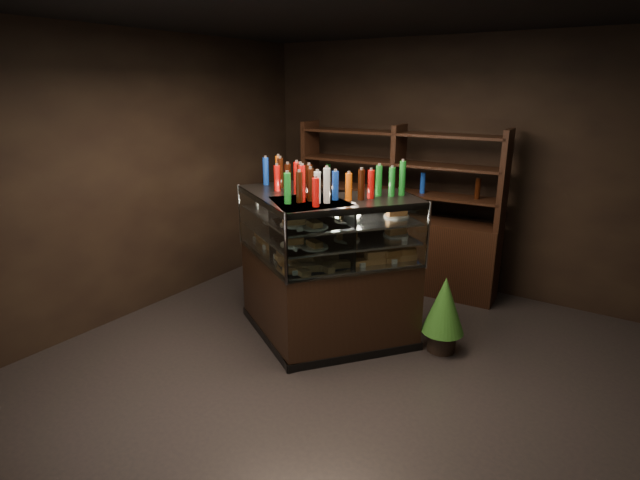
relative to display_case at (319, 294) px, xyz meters
The scene contains 7 objects.
ground 0.70m from the display_case, 34.54° to the right, with size 5.00×5.00×0.00m, color black.
room_shell 1.53m from the display_case, 34.54° to the right, with size 5.02×5.02×3.01m.
display_case is the anchor object (origin of this frame).
food_display 0.58m from the display_case, 79.56° to the right, with size 1.59×1.06×0.45m.
bottles_top 1.11m from the display_case, 100.44° to the left, with size 1.42×0.92×0.30m.
potted_conifer 1.20m from the display_case, 23.41° to the left, with size 0.40×0.40×0.85m.
back_shelving 1.77m from the display_case, 91.41° to the left, with size 2.55×0.59×2.00m.
Camera 1 is at (2.10, -3.44, 2.45)m, focal length 28.00 mm.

